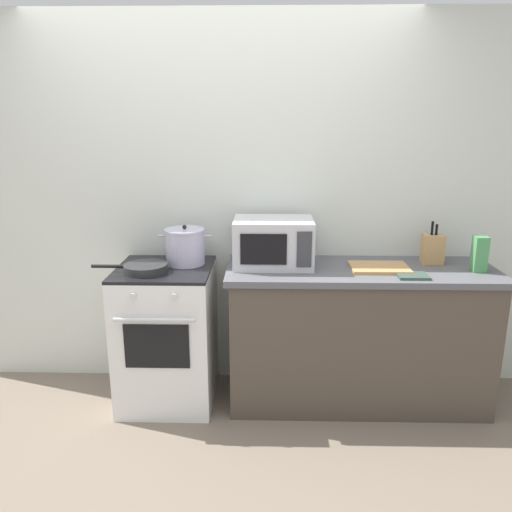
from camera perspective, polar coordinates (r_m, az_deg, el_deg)
The scene contains 12 objects.
ground_plane at distance 3.07m, azimuth -5.00°, elevation -21.41°, with size 10.00×10.00×0.00m, color #7A6B5B.
back_wall at distance 3.47m, azimuth 1.24°, elevation 5.59°, with size 4.40×0.10×2.50m, color silver.
lower_cabinet_right at distance 3.42m, azimuth 11.38°, elevation -9.08°, with size 1.64×0.56×0.88m, color #4C4238.
countertop_right at distance 3.26m, azimuth 11.80°, elevation -1.68°, with size 1.70×0.60×0.04m, color #59595E.
stove at distance 3.40m, azimuth -10.00°, elevation -8.74°, with size 0.60×0.64×0.92m.
stock_pot at distance 3.28m, azimuth -7.99°, elevation 1.08°, with size 0.34×0.26×0.26m.
frying_pan at distance 3.17m, azimuth -12.45°, elevation -1.34°, with size 0.47×0.27×0.05m.
microwave at distance 3.22m, azimuth 1.96°, elevation 1.56°, with size 0.50×0.37×0.30m.
cutting_board at distance 3.25m, azimuth 13.74°, elevation -1.28°, with size 0.36×0.26×0.02m, color tan.
knife_block at distance 3.46m, azimuth 19.30°, elevation 0.76°, with size 0.13×0.10×0.28m.
pasta_box at distance 3.38m, azimuth 23.91°, elevation 0.21°, with size 0.08×0.08×0.22m, color #4C9356.
oven_mitt at distance 3.15m, azimuth 17.25°, elevation -2.14°, with size 0.18×0.14×0.02m, color #384C42.
Camera 1 is at (0.31, -2.45, 1.83)m, focal length 35.45 mm.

